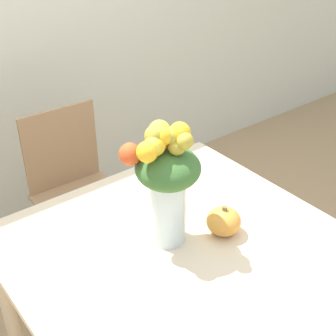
{
  "coord_description": "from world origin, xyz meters",
  "views": [
    {
      "loc": [
        -0.81,
        -0.92,
        1.83
      ],
      "look_at": [
        -0.01,
        0.11,
        1.03
      ],
      "focal_mm": 50.0,
      "sensor_mm": 36.0,
      "label": 1
    }
  ],
  "objects": [
    {
      "name": "flower_vase",
      "position": [
        -0.01,
        0.11,
        0.99
      ],
      "size": [
        0.25,
        0.22,
        0.46
      ],
      "color": "silver",
      "rests_on": "dining_table"
    },
    {
      "name": "pumpkin",
      "position": [
        0.17,
        0.01,
        0.79
      ],
      "size": [
        0.13,
        0.13,
        0.12
      ],
      "color": "gold",
      "rests_on": "dining_table"
    },
    {
      "name": "dining_chair_near_window",
      "position": [
        0.04,
        0.94,
        0.47
      ],
      "size": [
        0.43,
        0.43,
        0.89
      ],
      "rotation": [
        0.0,
        0.0,
        -0.02
      ],
      "color": "#9E7A56",
      "rests_on": "ground_plane"
    },
    {
      "name": "dining_table",
      "position": [
        0.0,
        0.0,
        0.65
      ],
      "size": [
        1.13,
        1.19,
        0.74
      ],
      "color": "beige",
      "rests_on": "ground_plane"
    }
  ]
}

